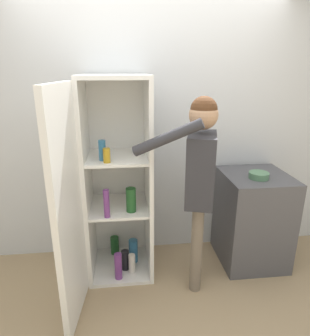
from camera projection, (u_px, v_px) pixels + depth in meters
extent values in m
plane|color=tan|center=(164.00, 311.00, 2.45)|extent=(12.00, 12.00, 0.00)
cube|color=silver|center=(151.00, 133.00, 2.97)|extent=(7.00, 0.06, 2.55)
cube|color=white|center=(122.00, 264.00, 3.00)|extent=(0.59, 0.61, 0.04)
cube|color=white|center=(114.00, 77.00, 2.43)|extent=(0.59, 0.61, 0.04)
cube|color=white|center=(118.00, 170.00, 2.98)|extent=(0.59, 0.03, 1.77)
cube|color=white|center=(87.00, 182.00, 2.68)|extent=(0.03, 0.61, 1.77)
cube|color=white|center=(148.00, 179.00, 2.74)|extent=(0.04, 0.61, 1.77)
cube|color=white|center=(119.00, 206.00, 2.79)|extent=(0.52, 0.54, 0.02)
cube|color=white|center=(117.00, 157.00, 2.64)|extent=(0.52, 0.54, 0.02)
cube|color=white|center=(68.00, 212.00, 2.12)|extent=(0.11, 0.59, 1.77)
cylinder|color=beige|center=(132.00, 263.00, 2.83)|extent=(0.06, 0.06, 0.19)
cylinder|color=#1E5123|center=(131.00, 200.00, 2.64)|extent=(0.09, 0.09, 0.22)
cylinder|color=#1E5123|center=(115.00, 245.00, 3.12)|extent=(0.09, 0.09, 0.19)
cylinder|color=#B78C1E|center=(107.00, 155.00, 2.43)|extent=(0.06, 0.06, 0.12)
cylinder|color=#723884|center=(107.00, 204.00, 2.53)|extent=(0.05, 0.05, 0.25)
cylinder|color=teal|center=(102.00, 150.00, 2.48)|extent=(0.06, 0.06, 0.17)
cylinder|color=teal|center=(133.00, 251.00, 2.99)|extent=(0.09, 0.09, 0.24)
cylinder|color=#723884|center=(118.00, 266.00, 2.74)|extent=(0.07, 0.07, 0.26)
cylinder|color=black|center=(125.00, 260.00, 2.88)|extent=(0.07, 0.07, 0.20)
cylinder|color=#726656|center=(197.00, 249.00, 2.57)|extent=(0.10, 0.10, 0.82)
cylinder|color=#726656|center=(197.00, 239.00, 2.72)|extent=(0.10, 0.10, 0.82)
cube|color=#2D2D33|center=(201.00, 169.00, 2.42)|extent=(0.32, 0.44, 0.58)
sphere|color=tan|center=(204.00, 115.00, 2.28)|extent=(0.23, 0.23, 0.23)
sphere|color=#4C2D19|center=(204.00, 110.00, 2.27)|extent=(0.21, 0.21, 0.21)
cylinder|color=#2D2D33|center=(167.00, 138.00, 2.16)|extent=(0.53, 0.23, 0.30)
cylinder|color=#2D2D33|center=(201.00, 164.00, 2.63)|extent=(0.08, 0.08, 0.55)
cube|color=#4C4C51|center=(252.00, 218.00, 2.98)|extent=(0.61, 0.64, 0.92)
cylinder|color=#517F5B|center=(259.00, 175.00, 2.74)|extent=(0.18, 0.18, 0.06)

